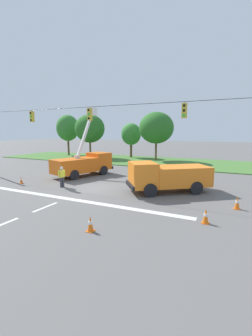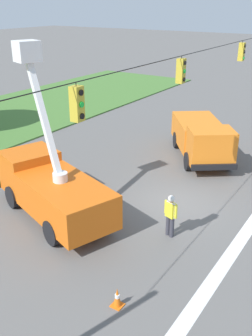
{
  "view_description": "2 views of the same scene",
  "coord_description": "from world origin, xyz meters",
  "px_view_note": "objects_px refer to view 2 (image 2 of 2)",
  "views": [
    {
      "loc": [
        10.28,
        -15.42,
        4.63
      ],
      "look_at": [
        1.6,
        2.88,
        1.37
      ],
      "focal_mm": 24.0,
      "sensor_mm": 36.0,
      "label": 1
    },
    {
      "loc": [
        -14.62,
        -6.79,
        8.59
      ],
      "look_at": [
        -1.32,
        1.89,
        1.79
      ],
      "focal_mm": 42.0,
      "sensor_mm": 36.0,
      "label": 2
    }
  ],
  "objects_px": {
    "utility_truck_bucket_lift": "(51,185)",
    "traffic_cone_foreground_right": "(117,298)",
    "road_worker": "(171,213)",
    "utility_truck_support_near": "(202,137)"
  },
  "relations": [
    {
      "from": "road_worker",
      "to": "utility_truck_bucket_lift",
      "type": "bearing_deg",
      "value": 104.67
    },
    {
      "from": "traffic_cone_foreground_right",
      "to": "utility_truck_support_near",
      "type": "bearing_deg",
      "value": 12.36
    },
    {
      "from": "utility_truck_bucket_lift",
      "to": "utility_truck_support_near",
      "type": "bearing_deg",
      "value": -15.04
    },
    {
      "from": "utility_truck_support_near",
      "to": "road_worker",
      "type": "height_order",
      "value": "utility_truck_support_near"
    },
    {
      "from": "utility_truck_support_near",
      "to": "traffic_cone_foreground_right",
      "type": "xyz_separation_m",
      "value": [
        -12.81,
        -2.81,
        -0.96
      ]
    },
    {
      "from": "road_worker",
      "to": "traffic_cone_foreground_right",
      "type": "bearing_deg",
      "value": -173.88
    },
    {
      "from": "utility_truck_support_near",
      "to": "traffic_cone_foreground_right",
      "type": "distance_m",
      "value": 13.15
    },
    {
      "from": "utility_truck_support_near",
      "to": "road_worker",
      "type": "xyz_separation_m",
      "value": [
        -8.46,
        -2.34,
        -0.27
      ]
    },
    {
      "from": "utility_truck_bucket_lift",
      "to": "road_worker",
      "type": "height_order",
      "value": "utility_truck_bucket_lift"
    },
    {
      "from": "utility_truck_bucket_lift",
      "to": "traffic_cone_foreground_right",
      "type": "relative_size",
      "value": 11.03
    }
  ]
}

